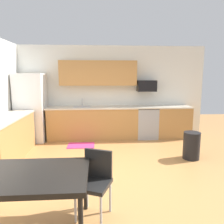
% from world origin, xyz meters
% --- Properties ---
extents(ground_plane, '(12.00, 12.00, 0.00)m').
position_xyz_m(ground_plane, '(0.00, 0.00, 0.00)').
color(ground_plane, '#B77F47').
extents(wall_back, '(5.80, 0.10, 2.70)m').
position_xyz_m(wall_back, '(0.00, 2.65, 1.35)').
color(wall_back, silver).
rests_on(wall_back, ground).
extents(cabinet_run_back, '(2.56, 0.60, 0.90)m').
position_xyz_m(cabinet_run_back, '(-0.47, 2.30, 0.45)').
color(cabinet_run_back, '#AD7A42').
rests_on(cabinet_run_back, ground).
extents(cabinet_run_back_right, '(0.99, 0.60, 0.90)m').
position_xyz_m(cabinet_run_back_right, '(1.91, 2.30, 0.45)').
color(cabinet_run_back_right, '#AD7A42').
rests_on(cabinet_run_back_right, ground).
extents(cabinet_run_left, '(0.60, 2.00, 0.90)m').
position_xyz_m(cabinet_run_left, '(-2.30, 0.80, 0.45)').
color(cabinet_run_left, '#AD7A42').
rests_on(cabinet_run_left, ground).
extents(countertop_back, '(4.80, 0.64, 0.04)m').
position_xyz_m(countertop_back, '(0.00, 2.30, 0.92)').
color(countertop_back, beige).
rests_on(countertop_back, cabinet_run_back).
extents(countertop_left, '(0.64, 2.00, 0.04)m').
position_xyz_m(countertop_left, '(-2.30, 0.80, 0.92)').
color(countertop_left, beige).
rests_on(countertop_left, cabinet_run_left).
extents(upper_cabinets_back, '(2.20, 0.34, 0.70)m').
position_xyz_m(upper_cabinets_back, '(-0.30, 2.43, 1.90)').
color(upper_cabinets_back, '#AD7A42').
extents(refrigerator, '(0.76, 0.70, 1.89)m').
position_xyz_m(refrigerator, '(-2.18, 2.22, 0.95)').
color(refrigerator, white).
rests_on(refrigerator, ground).
extents(oven_range, '(0.60, 0.60, 0.91)m').
position_xyz_m(oven_range, '(1.11, 2.30, 0.46)').
color(oven_range, '#999BA0').
rests_on(oven_range, ground).
extents(microwave, '(0.54, 0.36, 0.32)m').
position_xyz_m(microwave, '(1.11, 2.40, 1.53)').
color(microwave, black).
extents(sink_basin, '(0.48, 0.40, 0.14)m').
position_xyz_m(sink_basin, '(-0.78, 2.30, 0.88)').
color(sink_basin, '#A5A8AD').
rests_on(sink_basin, countertop_back).
extents(sink_faucet, '(0.02, 0.02, 0.24)m').
position_xyz_m(sink_faucet, '(-0.78, 2.48, 1.04)').
color(sink_faucet, '#B2B5BA').
rests_on(sink_faucet, countertop_back).
extents(dining_table, '(1.40, 0.90, 0.73)m').
position_xyz_m(dining_table, '(-1.15, -1.49, 0.67)').
color(dining_table, black).
rests_on(dining_table, ground).
extents(chair_near_table, '(0.52, 0.52, 0.85)m').
position_xyz_m(chair_near_table, '(-0.37, -1.21, 0.50)').
color(chair_near_table, black).
rests_on(chair_near_table, ground).
extents(trash_bin, '(0.36, 0.36, 0.60)m').
position_xyz_m(trash_bin, '(1.73, 0.58, 0.30)').
color(trash_bin, black).
rests_on(trash_bin, ground).
extents(floor_mat, '(0.70, 0.50, 0.01)m').
position_xyz_m(floor_mat, '(-0.78, 1.65, 0.01)').
color(floor_mat, '#CC3372').
rests_on(floor_mat, ground).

